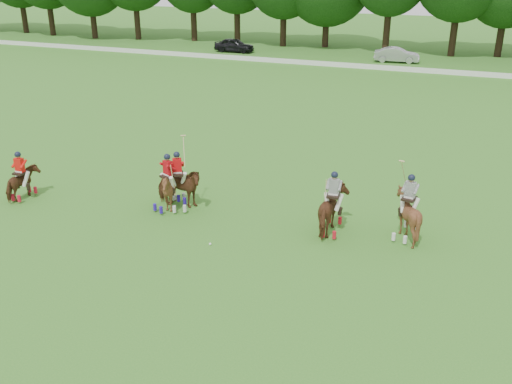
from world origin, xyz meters
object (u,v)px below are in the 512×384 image
(polo_red_b, at_px, (178,188))
(polo_ball, at_px, (210,244))
(car_mid, at_px, (397,55))
(polo_red_a, at_px, (22,182))
(polo_stripe_a, at_px, (333,211))
(polo_stripe_b, at_px, (407,215))
(car_left, at_px, (234,45))
(polo_red_c, at_px, (169,189))

(polo_red_b, xyz_separation_m, polo_ball, (2.61, -2.51, -0.84))
(car_mid, distance_m, polo_red_b, 38.00)
(polo_red_a, relative_size, polo_red_b, 0.71)
(polo_red_b, bearing_deg, car_mid, 85.38)
(polo_stripe_a, relative_size, polo_stripe_b, 0.81)
(car_left, bearing_deg, polo_red_c, -160.32)
(polo_red_a, distance_m, polo_red_b, 6.80)
(polo_red_a, bearing_deg, polo_ball, -5.74)
(polo_red_a, relative_size, polo_stripe_b, 0.70)
(car_left, distance_m, polo_ball, 43.67)
(polo_red_a, xyz_separation_m, polo_red_c, (6.33, 1.32, 0.12))
(polo_red_c, distance_m, polo_stripe_b, 9.37)
(car_left, relative_size, polo_ball, 46.88)
(car_mid, height_order, polo_stripe_b, polo_stripe_b)
(car_left, relative_size, polo_stripe_a, 1.74)
(polo_stripe_b, bearing_deg, polo_red_a, -171.64)
(polo_stripe_a, bearing_deg, car_left, 118.33)
(car_left, height_order, polo_ball, car_left)
(car_mid, bearing_deg, polo_red_a, 159.89)
(polo_red_a, relative_size, polo_red_c, 0.89)
(polo_red_c, relative_size, polo_ball, 26.39)
(polo_red_a, height_order, polo_red_b, polo_red_b)
(polo_red_b, relative_size, polo_ball, 32.87)
(polo_stripe_a, xyz_separation_m, polo_ball, (-3.79, -2.61, -0.84))
(polo_stripe_b, bearing_deg, polo_red_b, -175.49)
(polo_red_b, bearing_deg, polo_red_c, -136.63)
(car_mid, height_order, polo_red_c, polo_red_c)
(car_left, bearing_deg, polo_stripe_a, -151.72)
(polo_red_a, relative_size, polo_stripe_a, 0.87)
(car_mid, relative_size, polo_stripe_a, 1.75)
(car_left, height_order, polo_red_c, polo_red_c)
(polo_red_c, bearing_deg, car_left, 109.73)
(polo_red_a, bearing_deg, polo_stripe_a, 7.35)
(car_mid, distance_m, polo_ball, 40.40)
(car_left, relative_size, polo_red_b, 1.43)
(car_left, distance_m, polo_red_b, 40.37)
(car_left, xyz_separation_m, polo_ball, (16.58, -40.39, -0.67))
(polo_red_a, relative_size, polo_ball, 23.36)
(car_left, bearing_deg, polo_ball, -157.74)
(polo_stripe_b, height_order, polo_ball, polo_stripe_b)
(polo_stripe_a, bearing_deg, polo_stripe_b, 13.25)
(polo_stripe_a, relative_size, polo_ball, 26.94)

